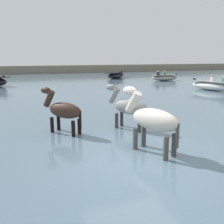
% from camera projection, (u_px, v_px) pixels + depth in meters
% --- Properties ---
extents(ground_plane, '(120.00, 120.00, 0.00)m').
position_uv_depth(ground_plane, '(139.00, 170.00, 6.44)').
color(ground_plane, '#756B56').
extents(water_surface, '(90.00, 90.00, 0.37)m').
position_uv_depth(water_surface, '(67.00, 101.00, 15.53)').
color(water_surface, slate).
rests_on(water_surface, ground).
extents(horse_lead_pinto, '(1.02, 1.89, 2.08)m').
position_uv_depth(horse_lead_pinto, '(152.00, 121.00, 6.52)').
color(horse_lead_pinto, beige).
rests_on(horse_lead_pinto, ground).
extents(horse_trailing_dark_bay, '(1.31, 1.54, 1.88)m').
position_uv_depth(horse_trailing_dark_bay, '(63.00, 112.00, 8.23)').
color(horse_trailing_dark_bay, '#382319').
rests_on(horse_trailing_dark_bay, ground).
extents(horse_flank_grey, '(1.22, 1.64, 1.91)m').
position_uv_depth(horse_flank_grey, '(128.00, 108.00, 8.72)').
color(horse_flank_grey, gray).
rests_on(horse_flank_grey, ground).
extents(boat_distant_west, '(3.03, 1.35, 1.10)m').
position_uv_depth(boat_distant_west, '(164.00, 78.00, 26.79)').
color(boat_distant_west, '#B2AD9E').
rests_on(boat_distant_west, water_surface).
extents(boat_mid_channel, '(2.05, 3.50, 1.17)m').
position_uv_depth(boat_mid_channel, '(212.00, 86.00, 19.08)').
color(boat_mid_channel, silver).
rests_on(boat_mid_channel, water_surface).
extents(boat_distant_east, '(3.54, 3.42, 0.83)m').
position_uv_depth(boat_distant_east, '(116.00, 75.00, 29.85)').
color(boat_distant_east, black).
rests_on(boat_distant_east, water_surface).
extents(far_shoreline, '(80.00, 2.40, 1.59)m').
position_uv_depth(far_shoreline, '(36.00, 71.00, 38.55)').
color(far_shoreline, gray).
rests_on(far_shoreline, ground).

